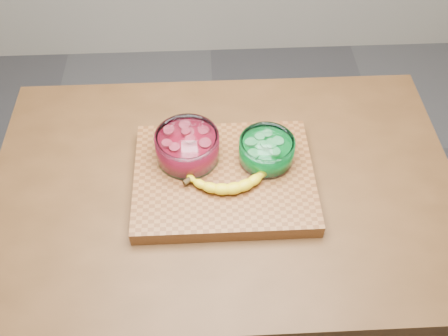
{
  "coord_description": "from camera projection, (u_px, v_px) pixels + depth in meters",
  "views": [
    {
      "loc": [
        -0.04,
        -0.79,
        1.91
      ],
      "look_at": [
        0.0,
        0.0,
        0.96
      ],
      "focal_mm": 40.0,
      "sensor_mm": 36.0,
      "label": 1
    }
  ],
  "objects": [
    {
      "name": "bowl_red",
      "position": [
        187.0,
        147.0,
        1.25
      ],
      "size": [
        0.16,
        0.16,
        0.08
      ],
      "color": "white",
      "rests_on": "cutting_board"
    },
    {
      "name": "ground",
      "position": [
        224.0,
        323.0,
        1.97
      ],
      "size": [
        3.5,
        3.5,
        0.0
      ],
      "primitive_type": "plane",
      "color": "#545458",
      "rests_on": "ground"
    },
    {
      "name": "cutting_board",
      "position": [
        224.0,
        178.0,
        1.26
      ],
      "size": [
        0.45,
        0.35,
        0.04
      ],
      "primitive_type": "cube",
      "color": "brown",
      "rests_on": "counter"
    },
    {
      "name": "counter",
      "position": [
        224.0,
        268.0,
        1.62
      ],
      "size": [
        1.2,
        0.8,
        0.9
      ],
      "primitive_type": "cube",
      "color": "#4E3017",
      "rests_on": "ground"
    },
    {
      "name": "bowl_green",
      "position": [
        267.0,
        150.0,
        1.25
      ],
      "size": [
        0.14,
        0.14,
        0.07
      ],
      "color": "white",
      "rests_on": "cutting_board"
    },
    {
      "name": "banana",
      "position": [
        229.0,
        178.0,
        1.22
      ],
      "size": [
        0.24,
        0.12,
        0.03
      ],
      "primitive_type": null,
      "color": "yellow",
      "rests_on": "cutting_board"
    }
  ]
}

